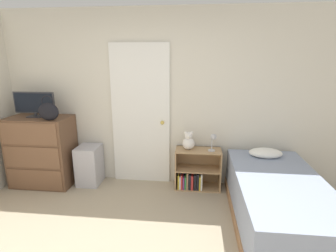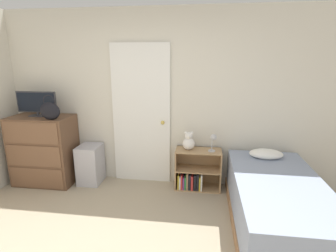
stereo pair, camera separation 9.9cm
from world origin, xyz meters
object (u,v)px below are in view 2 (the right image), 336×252
at_px(dresser, 44,150).
at_px(bookshelf, 195,173).
at_px(tv, 37,103).
at_px(storage_bin, 91,164).
at_px(bed, 277,204).
at_px(handbag, 50,111).
at_px(desk_lamp, 213,139).
at_px(teddy_bear, 189,142).

distance_m(dresser, bookshelf, 2.29).
distance_m(tv, storage_bin, 1.19).
bearing_deg(tv, dresser, -28.48).
bearing_deg(dresser, bed, -12.23).
xyz_separation_m(dresser, tv, (-0.05, 0.03, 0.71)).
bearing_deg(tv, bed, -12.49).
relative_size(dresser, bookshelf, 1.58).
height_order(handbag, desk_lamp, handbag).
relative_size(dresser, teddy_bear, 3.88).
bearing_deg(dresser, bookshelf, 2.77).
height_order(tv, bed, tv).
xyz_separation_m(storage_bin, desk_lamp, (1.83, -0.01, 0.48)).
height_order(dresser, tv, tv).
bearing_deg(desk_lamp, tv, -179.07).
distance_m(bookshelf, teddy_bear, 0.49).
bearing_deg(teddy_bear, tv, -177.85).
xyz_separation_m(dresser, desk_lamp, (2.52, 0.07, 0.25)).
bearing_deg(storage_bin, bed, -16.96).
relative_size(bookshelf, desk_lamp, 2.55).
xyz_separation_m(dresser, storage_bin, (0.68, 0.08, -0.22)).
relative_size(dresser, bed, 0.53).
bearing_deg(bookshelf, tv, -177.92).
bearing_deg(storage_bin, bookshelf, 1.24).
xyz_separation_m(desk_lamp, bed, (0.70, -0.77, -0.48)).
distance_m(teddy_bear, bed, 1.39).
distance_m(handbag, bed, 3.12).
height_order(bookshelf, teddy_bear, teddy_bear).
height_order(tv, bookshelf, tv).
relative_size(dresser, tv, 1.70).
bearing_deg(desk_lamp, dresser, -178.47).
height_order(tv, teddy_bear, tv).
bearing_deg(teddy_bear, desk_lamp, -6.96).
bearing_deg(bed, bookshelf, 139.54).
bearing_deg(handbag, teddy_bear, 8.52).
distance_m(dresser, teddy_bear, 2.18).
height_order(dresser, bookshelf, dresser).
bearing_deg(handbag, desk_lamp, 6.18).
distance_m(dresser, bed, 3.30).
bearing_deg(storage_bin, handbag, -148.42).
bearing_deg(desk_lamp, storage_bin, 179.75).
height_order(teddy_bear, desk_lamp, teddy_bear).
bearing_deg(teddy_bear, storage_bin, -178.70).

